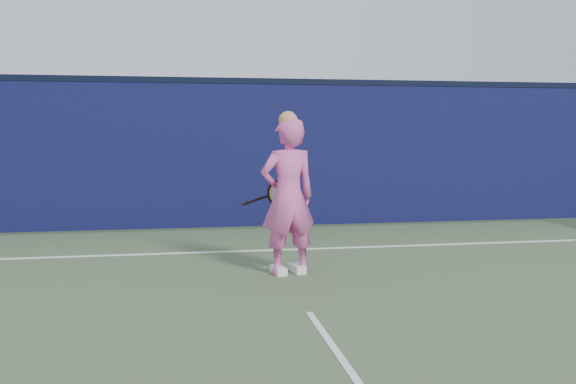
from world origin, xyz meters
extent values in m
plane|color=#32442A|center=(0.00, 0.00, 0.00)|extent=(80.00, 80.00, 0.00)
cube|color=#0C1038|center=(0.00, 6.50, 1.25)|extent=(24.00, 0.40, 2.50)
cube|color=black|center=(0.00, 6.50, 2.55)|extent=(24.00, 0.42, 0.10)
imported|color=#E057A8|center=(0.08, 2.59, 0.91)|extent=(0.74, 0.57, 1.82)
sphere|color=tan|center=(0.08, 2.59, 1.79)|extent=(0.22, 0.22, 0.22)
cube|color=white|center=(0.20, 2.62, 0.05)|extent=(0.18, 0.30, 0.10)
cube|color=white|center=(-0.04, 2.57, 0.05)|extent=(0.18, 0.30, 0.10)
torus|color=black|center=(0.04, 3.01, 0.91)|extent=(0.34, 0.18, 0.34)
torus|color=#C6D614|center=(0.04, 3.01, 0.91)|extent=(0.27, 0.14, 0.28)
cylinder|color=beige|center=(0.04, 3.01, 0.91)|extent=(0.27, 0.13, 0.28)
cylinder|color=black|center=(-0.22, 3.00, 0.85)|extent=(0.31, 0.10, 0.11)
cylinder|color=black|center=(-0.36, 3.00, 0.80)|extent=(0.14, 0.07, 0.07)
cube|color=white|center=(0.00, 4.00, 0.01)|extent=(11.00, 0.08, 0.01)
camera|label=1|loc=(-1.11, -4.34, 1.66)|focal=38.00mm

